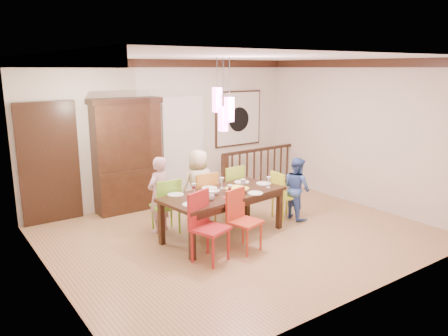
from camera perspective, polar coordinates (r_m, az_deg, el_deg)
floor at (r=7.46m, az=2.13°, el=-8.57°), size 6.00×6.00×0.00m
ceiling at (r=6.93m, az=2.34°, el=14.31°), size 6.00×6.00×0.00m
wall_back at (r=9.14m, az=-7.37°, el=4.78°), size 6.00×0.00×6.00m
wall_left at (r=5.78m, az=-22.12°, el=-0.89°), size 0.00×5.00×5.00m
wall_right at (r=9.17m, az=17.34°, el=4.33°), size 0.00×5.00×5.00m
crown_molding at (r=6.93m, az=2.33°, el=13.65°), size 6.00×5.00×0.16m
panel_door at (r=8.33m, az=-21.85°, el=0.35°), size 1.04×0.07×2.24m
white_doorway at (r=9.34m, az=-5.30°, el=2.52°), size 0.97×0.05×2.22m
painting at (r=10.05m, az=1.86°, el=6.48°), size 1.25×0.06×1.25m
pendant_cluster at (r=6.87m, az=-0.12°, el=7.70°), size 0.27×0.21×1.14m
dining_table at (r=7.15m, az=-0.11°, el=-3.88°), size 2.17×1.19×0.75m
chair_far_left at (r=7.42m, az=-7.67°, el=-4.35°), size 0.47×0.47×0.95m
chair_far_mid at (r=7.76m, az=-2.91°, el=-3.42°), size 0.46×0.46×0.96m
chair_far_right at (r=8.20m, az=0.55°, el=-2.44°), size 0.47×0.47×0.97m
chair_near_left at (r=6.26m, az=-1.82°, el=-7.20°), size 0.59×0.59×1.02m
chair_near_mid at (r=6.63m, az=2.79°, el=-6.39°), size 0.52×0.52×0.94m
chair_end_right at (r=8.09m, az=8.02°, el=-3.11°), size 0.45×0.45×0.90m
china_hutch at (r=8.60m, az=-12.50°, el=1.67°), size 1.38×0.46×2.18m
balustrade at (r=10.01m, az=4.85°, el=0.03°), size 2.20×0.16×0.96m
person_far_left at (r=7.45m, az=-8.54°, el=-3.44°), size 0.56×0.48×1.30m
person_far_mid at (r=7.89m, az=-3.36°, el=-2.30°), size 0.68×0.48×1.32m
person_end_right at (r=8.13m, az=9.49°, el=-2.61°), size 0.49×0.60×1.15m
serving_bowl at (r=7.09m, az=1.70°, el=-2.94°), size 0.43×0.43×0.09m
small_bowl at (r=7.02m, az=-1.44°, el=-3.19°), size 0.26×0.26×0.07m
cup_left at (r=6.72m, az=-1.76°, el=-3.84°), size 0.13×0.13×0.09m
cup_right at (r=7.60m, az=2.52°, el=-1.81°), size 0.13×0.13×0.10m
plate_far_left at (r=7.03m, az=-6.33°, el=-3.47°), size 0.26×0.26×0.01m
plate_far_mid at (r=7.36m, az=-1.91°, el=-2.63°), size 0.26×0.26×0.01m
plate_far_right at (r=7.75m, az=2.33°, el=-1.84°), size 0.26×0.26×0.01m
plate_near_left at (r=6.51m, az=-4.33°, el=-4.77°), size 0.26×0.26×0.01m
plate_near_mid at (r=7.08m, az=4.06°, el=-3.29°), size 0.26×0.26×0.01m
plate_end_right at (r=7.67m, az=5.20°, el=-2.03°), size 0.26×0.26×0.01m
wine_glass_a at (r=6.99m, az=-3.94°, el=-2.77°), size 0.08×0.08×0.19m
wine_glass_b at (r=7.34m, az=-0.29°, el=-1.97°), size 0.08×0.08×0.19m
wine_glass_c at (r=6.88m, az=0.77°, el=-3.00°), size 0.08×0.08×0.19m
wine_glass_d at (r=7.43m, az=5.85°, el=-1.85°), size 0.08×0.08×0.19m
napkin at (r=6.81m, az=0.84°, el=-3.93°), size 0.18×0.14×0.01m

